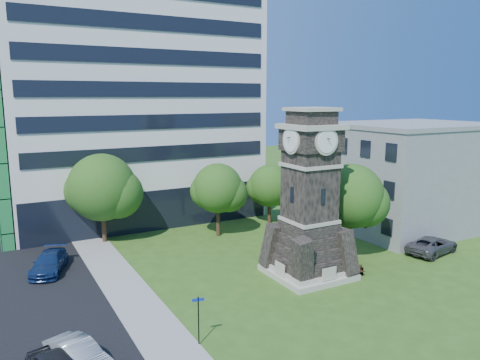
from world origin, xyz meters
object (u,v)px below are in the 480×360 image
park_bench (353,271)px  street_sign (198,315)px  car_street_mid (79,355)px  car_street_north (49,263)px  clock_tower (309,205)px  car_east_lot (432,245)px

park_bench → street_sign: (-13.74, -3.32, 1.26)m
car_street_mid → car_street_north: 14.23m
park_bench → street_sign: bearing=-153.0°
clock_tower → street_sign: 12.72m
car_street_mid → park_bench: bearing=-14.4°
car_east_lot → car_street_north: bearing=59.0°
clock_tower → park_bench: (2.71, -1.91, -4.85)m
car_street_north → car_east_lot: (28.67, -10.88, -0.01)m
car_street_north → park_bench: 22.58m
street_sign → car_east_lot: bearing=22.1°
car_street_mid → car_street_north: bearing=66.7°
car_street_mid → car_east_lot: (29.03, 3.34, 0.02)m
car_street_mid → clock_tower: bearing=-7.1°
car_street_north → car_east_lot: bearing=-0.6°
clock_tower → park_bench: bearing=-35.2°
clock_tower → car_street_north: clock_tower is taller
car_street_north → park_bench: car_street_north is taller
car_street_mid → car_east_lot: bearing=-15.3°
car_street_north → clock_tower: bearing=-10.2°
car_street_mid → park_bench: car_street_mid is taller
car_east_lot → street_sign: (-23.06, -4.08, 0.98)m
clock_tower → car_east_lot: clock_tower is taller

